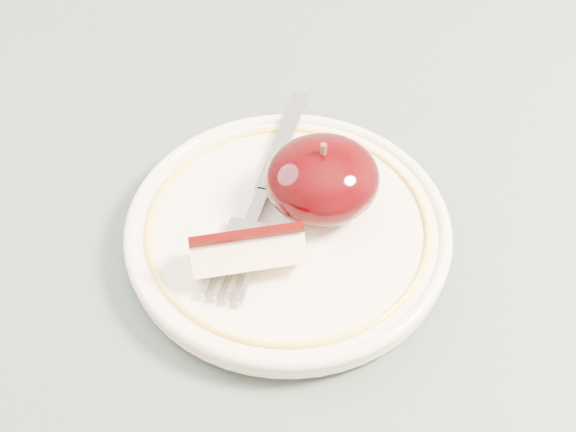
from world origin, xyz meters
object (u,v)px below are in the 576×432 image
object	(u,v)px
plate	(288,230)
apple_half	(322,179)
fork	(263,192)
table	(268,326)

from	to	relation	value
plate	apple_half	size ratio (longest dim) A/B	2.84
apple_half	fork	size ratio (longest dim) A/B	0.44
plate	table	bearing A→B (deg)	-162.35
apple_half	plate	bearing A→B (deg)	-155.26
plate	fork	size ratio (longest dim) A/B	1.25
table	fork	distance (m)	0.12
table	apple_half	bearing A→B (deg)	22.05
table	plate	xyz separation A→B (m)	(0.02, 0.01, 0.10)
table	plate	world-z (taller)	plate
plate	apple_half	world-z (taller)	apple_half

